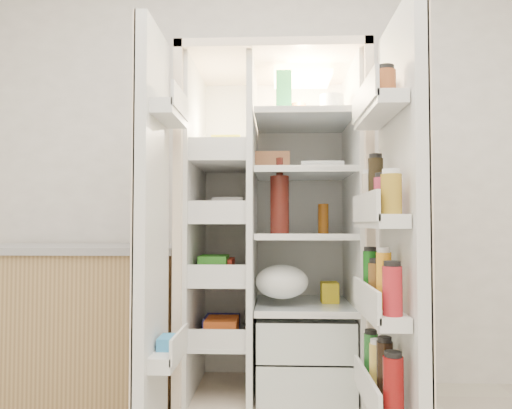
{
  "coord_description": "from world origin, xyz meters",
  "views": [
    {
      "loc": [
        0.04,
        -0.94,
        0.94
      ],
      "look_at": [
        -0.05,
        1.25,
        1.03
      ],
      "focal_mm": 34.0,
      "sensor_mm": 36.0,
      "label": 1
    }
  ],
  "objects": [
    {
      "name": "wall_back",
      "position": [
        0.0,
        2.0,
        1.35
      ],
      "size": [
        4.0,
        0.02,
        2.7
      ],
      "primitive_type": "cube",
      "color": "white",
      "rests_on": "floor"
    },
    {
      "name": "refrigerator",
      "position": [
        0.04,
        1.65,
        0.74
      ],
      "size": [
        0.92,
        0.7,
        1.8
      ],
      "color": "beige",
      "rests_on": "floor"
    },
    {
      "name": "freezer_door",
      "position": [
        -0.47,
        1.05,
        0.89
      ],
      "size": [
        0.15,
        0.4,
        1.72
      ],
      "color": "silver",
      "rests_on": "floor"
    },
    {
      "name": "fridge_door",
      "position": [
        0.51,
        0.96,
        0.87
      ],
      "size": [
        0.17,
        0.58,
        1.72
      ],
      "color": "silver",
      "rests_on": "floor"
    },
    {
      "name": "kitchen_counter",
      "position": [
        -1.03,
        1.68,
        0.41
      ],
      "size": [
        1.13,
        0.6,
        0.82
      ],
      "color": "#A08150",
      "rests_on": "floor"
    }
  ]
}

